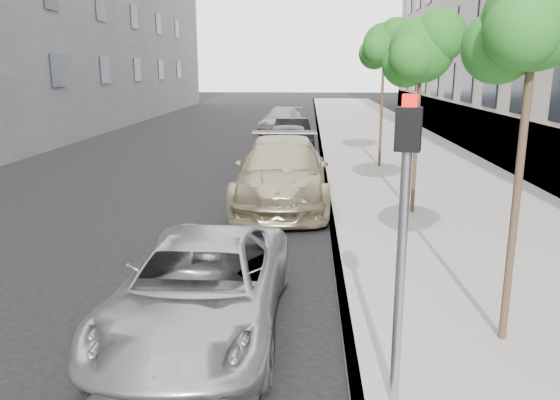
# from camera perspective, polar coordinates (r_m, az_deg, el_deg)

# --- Properties ---
(sidewalk) EXTENTS (6.40, 72.00, 0.14)m
(sidewalk) POSITION_cam_1_polar(r_m,az_deg,el_deg) (29.67, 10.16, 6.56)
(sidewalk) COLOR gray
(sidewalk) RESTS_ON ground
(curb) EXTENTS (0.15, 72.00, 0.14)m
(curb) POSITION_cam_1_polar(r_m,az_deg,el_deg) (29.44, 4.08, 6.68)
(curb) COLOR #9E9B93
(curb) RESTS_ON ground
(tree_near) EXTENTS (1.57, 1.37, 4.79)m
(tree_near) POSITION_cam_1_polar(r_m,az_deg,el_deg) (7.24, 25.31, 16.63)
(tree_near) COLOR #38281C
(tree_near) RESTS_ON sidewalk
(tree_mid) EXTENTS (1.82, 1.62, 4.77)m
(tree_mid) POSITION_cam_1_polar(r_m,az_deg,el_deg) (13.49, 14.67, 14.91)
(tree_mid) COLOR #38281C
(tree_mid) RESTS_ON sidewalk
(tree_far) EXTENTS (1.79, 1.59, 5.16)m
(tree_far) POSITION_cam_1_polar(r_m,az_deg,el_deg) (19.91, 10.93, 15.68)
(tree_far) COLOR #38281C
(tree_far) RESTS_ON sidewalk
(signal_pole) EXTENTS (0.28, 0.24, 3.23)m
(signal_pole) POSITION_cam_1_polar(r_m,az_deg,el_deg) (5.53, 12.77, -1.95)
(signal_pole) COLOR #939699
(signal_pole) RESTS_ON sidewalk
(minivan) EXTENTS (2.30, 4.81, 1.32)m
(minivan) POSITION_cam_1_polar(r_m,az_deg,el_deg) (7.70, -8.25, -9.05)
(minivan) COLOR #9D9FA1
(minivan) RESTS_ON ground
(suv) EXTENTS (2.54, 6.06, 1.75)m
(suv) POSITION_cam_1_polar(r_m,az_deg,el_deg) (14.76, 0.17, 2.94)
(suv) COLOR tan
(suv) RESTS_ON ground
(sedan_blue) EXTENTS (2.14, 4.74, 1.58)m
(sedan_blue) POSITION_cam_1_polar(r_m,az_deg,el_deg) (20.63, 0.85, 5.76)
(sedan_blue) COLOR #101D35
(sedan_blue) RESTS_ON ground
(sedan_black) EXTENTS (2.03, 4.19, 1.32)m
(sedan_black) POSITION_cam_1_polar(r_m,az_deg,el_deg) (25.52, 1.37, 6.98)
(sedan_black) COLOR black
(sedan_black) RESTS_ON ground
(sedan_rear) EXTENTS (2.68, 4.98, 1.37)m
(sedan_rear) POSITION_cam_1_polar(r_m,az_deg,el_deg) (31.75, 0.17, 8.33)
(sedan_rear) COLOR gray
(sedan_rear) RESTS_ON ground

